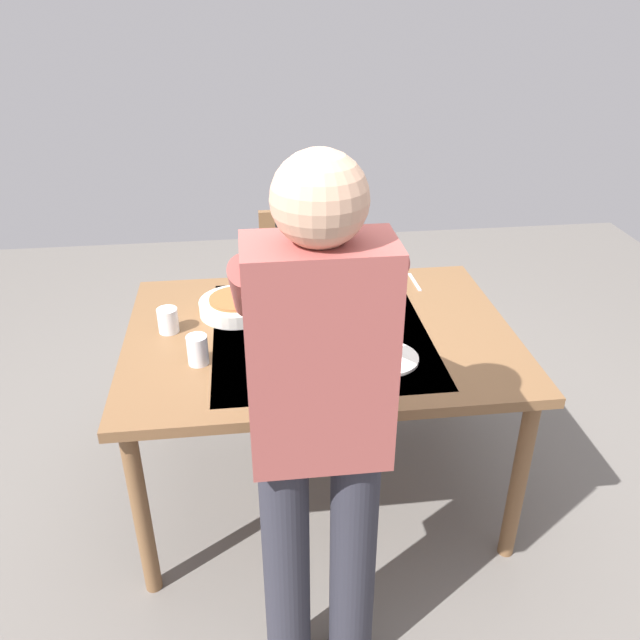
{
  "coord_description": "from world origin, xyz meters",
  "views": [
    {
      "loc": [
        0.26,
        2.16,
        2.02
      ],
      "look_at": [
        0.0,
        0.0,
        0.83
      ],
      "focal_mm": 36.2,
      "sensor_mm": 36.0,
      "label": 1
    }
  ],
  "objects_px": {
    "person_server": "(319,422)",
    "water_cup_near_left": "(168,320)",
    "wine_glass_left": "(282,320)",
    "water_cup_near_right": "(198,350)",
    "water_cup_far_left": "(274,359)",
    "wine_bottle": "(280,263)",
    "serving_bowl_pasta": "(236,305)",
    "dining_table": "(320,347)",
    "chair_near": "(300,286)",
    "dinner_plate_near": "(387,358)"
  },
  "relations": [
    {
      "from": "wine_glass_left",
      "to": "water_cup_near_left",
      "type": "xyz_separation_m",
      "value": [
        0.43,
        -0.15,
        -0.06
      ]
    },
    {
      "from": "dining_table",
      "to": "dinner_plate_near",
      "type": "height_order",
      "value": "dinner_plate_near"
    },
    {
      "from": "wine_bottle",
      "to": "water_cup_near_right",
      "type": "height_order",
      "value": "wine_bottle"
    },
    {
      "from": "wine_glass_left",
      "to": "water_cup_near_left",
      "type": "height_order",
      "value": "wine_glass_left"
    },
    {
      "from": "dining_table",
      "to": "water_cup_near_right",
      "type": "relative_size",
      "value": 13.66
    },
    {
      "from": "dining_table",
      "to": "dinner_plate_near",
      "type": "bearing_deg",
      "value": 132.59
    },
    {
      "from": "wine_glass_left",
      "to": "water_cup_near_right",
      "type": "xyz_separation_m",
      "value": [
        0.31,
        0.09,
        -0.05
      ]
    },
    {
      "from": "wine_bottle",
      "to": "water_cup_near_left",
      "type": "height_order",
      "value": "wine_bottle"
    },
    {
      "from": "person_server",
      "to": "dinner_plate_near",
      "type": "bearing_deg",
      "value": -118.93
    },
    {
      "from": "water_cup_far_left",
      "to": "dining_table",
      "type": "bearing_deg",
      "value": -126.3
    },
    {
      "from": "dining_table",
      "to": "wine_bottle",
      "type": "xyz_separation_m",
      "value": [
        0.12,
        -0.42,
        0.18
      ]
    },
    {
      "from": "water_cup_far_left",
      "to": "chair_near",
      "type": "bearing_deg",
      "value": -99.47
    },
    {
      "from": "water_cup_near_left",
      "to": "chair_near",
      "type": "bearing_deg",
      "value": -124.55
    },
    {
      "from": "chair_near",
      "to": "dinner_plate_near",
      "type": "height_order",
      "value": "chair_near"
    },
    {
      "from": "dining_table",
      "to": "serving_bowl_pasta",
      "type": "xyz_separation_m",
      "value": [
        0.32,
        -0.2,
        0.11
      ]
    },
    {
      "from": "chair_near",
      "to": "wine_bottle",
      "type": "height_order",
      "value": "wine_bottle"
    },
    {
      "from": "chair_near",
      "to": "wine_glass_left",
      "type": "height_order",
      "value": "wine_glass_left"
    },
    {
      "from": "serving_bowl_pasta",
      "to": "dinner_plate_near",
      "type": "height_order",
      "value": "serving_bowl_pasta"
    },
    {
      "from": "dining_table",
      "to": "wine_bottle",
      "type": "distance_m",
      "value": 0.47
    },
    {
      "from": "serving_bowl_pasta",
      "to": "water_cup_near_left",
      "type": "bearing_deg",
      "value": 25.75
    },
    {
      "from": "wine_bottle",
      "to": "water_cup_far_left",
      "type": "bearing_deg",
      "value": 84.34
    },
    {
      "from": "wine_bottle",
      "to": "serving_bowl_pasta",
      "type": "relative_size",
      "value": 0.99
    },
    {
      "from": "water_cup_far_left",
      "to": "person_server",
      "type": "bearing_deg",
      "value": 99.67
    },
    {
      "from": "person_server",
      "to": "dinner_plate_near",
      "type": "height_order",
      "value": "person_server"
    },
    {
      "from": "serving_bowl_pasta",
      "to": "dinner_plate_near",
      "type": "bearing_deg",
      "value": 141.17
    },
    {
      "from": "wine_glass_left",
      "to": "water_cup_near_right",
      "type": "bearing_deg",
      "value": 16.55
    },
    {
      "from": "water_cup_far_left",
      "to": "dinner_plate_near",
      "type": "xyz_separation_m",
      "value": [
        -0.41,
        -0.03,
        -0.05
      ]
    },
    {
      "from": "water_cup_near_left",
      "to": "water_cup_near_right",
      "type": "bearing_deg",
      "value": 116.83
    },
    {
      "from": "chair_near",
      "to": "dinner_plate_near",
      "type": "xyz_separation_m",
      "value": [
        -0.21,
        1.15,
        0.25
      ]
    },
    {
      "from": "person_server",
      "to": "water_cup_near_left",
      "type": "relative_size",
      "value": 17.4
    },
    {
      "from": "dining_table",
      "to": "person_server",
      "type": "height_order",
      "value": "person_server"
    },
    {
      "from": "dining_table",
      "to": "serving_bowl_pasta",
      "type": "bearing_deg",
      "value": -31.6
    },
    {
      "from": "person_server",
      "to": "water_cup_far_left",
      "type": "distance_m",
      "value": 0.56
    },
    {
      "from": "water_cup_near_left",
      "to": "dining_table",
      "type": "bearing_deg",
      "value": 173.05
    },
    {
      "from": "wine_bottle",
      "to": "water_cup_far_left",
      "type": "distance_m",
      "value": 0.69
    },
    {
      "from": "dinner_plate_near",
      "to": "dining_table",
      "type": "bearing_deg",
      "value": -47.41
    },
    {
      "from": "water_cup_near_right",
      "to": "serving_bowl_pasta",
      "type": "distance_m",
      "value": 0.4
    },
    {
      "from": "person_server",
      "to": "water_cup_near_left",
      "type": "xyz_separation_m",
      "value": [
        0.48,
        -0.87,
        -0.14
      ]
    },
    {
      "from": "person_server",
      "to": "wine_bottle",
      "type": "height_order",
      "value": "person_server"
    },
    {
      "from": "person_server",
      "to": "water_cup_far_left",
      "type": "bearing_deg",
      "value": -80.33
    },
    {
      "from": "dining_table",
      "to": "person_server",
      "type": "bearing_deg",
      "value": 82.86
    },
    {
      "from": "water_cup_far_left",
      "to": "dinner_plate_near",
      "type": "distance_m",
      "value": 0.41
    },
    {
      "from": "wine_glass_left",
      "to": "water_cup_far_left",
      "type": "height_order",
      "value": "wine_glass_left"
    },
    {
      "from": "water_cup_near_right",
      "to": "serving_bowl_pasta",
      "type": "xyz_separation_m",
      "value": [
        -0.14,
        -0.37,
        -0.02
      ]
    },
    {
      "from": "serving_bowl_pasta",
      "to": "water_cup_near_right",
      "type": "bearing_deg",
      "value": 69.72
    },
    {
      "from": "dinner_plate_near",
      "to": "chair_near",
      "type": "bearing_deg",
      "value": -79.75
    },
    {
      "from": "dining_table",
      "to": "wine_bottle",
      "type": "height_order",
      "value": "wine_bottle"
    },
    {
      "from": "dining_table",
      "to": "chair_near",
      "type": "bearing_deg",
      "value": -90.32
    },
    {
      "from": "wine_glass_left",
      "to": "person_server",
      "type": "bearing_deg",
      "value": 93.93
    },
    {
      "from": "water_cup_near_left",
      "to": "serving_bowl_pasta",
      "type": "bearing_deg",
      "value": -154.25
    }
  ]
}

